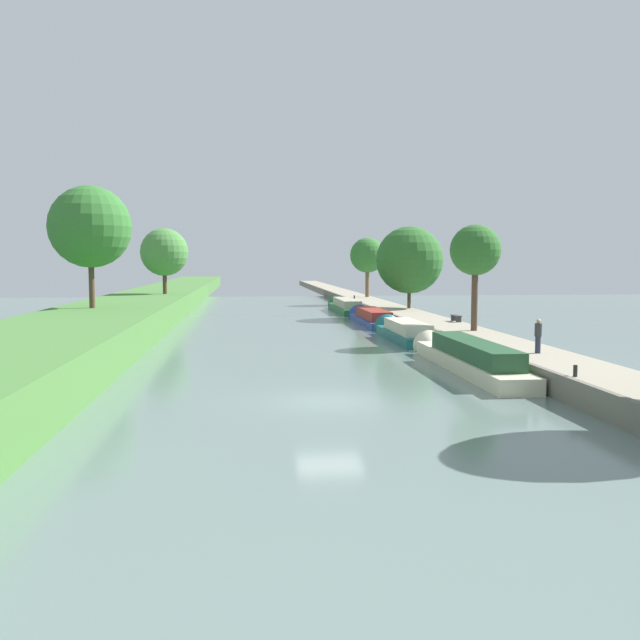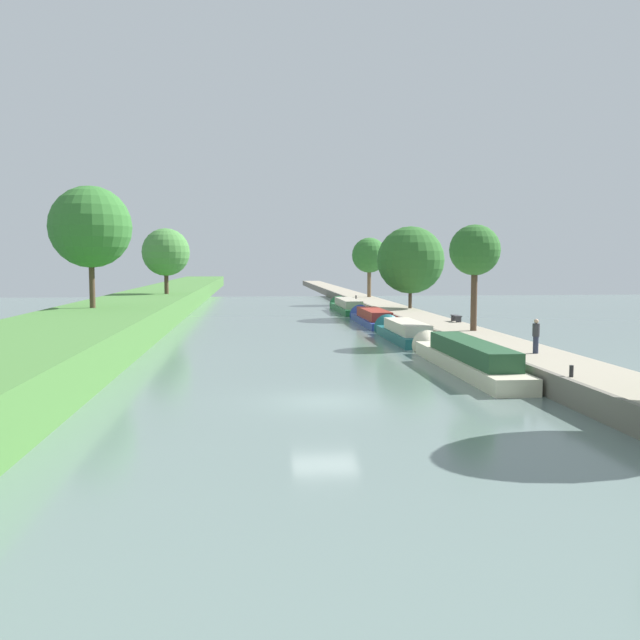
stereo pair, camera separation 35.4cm
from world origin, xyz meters
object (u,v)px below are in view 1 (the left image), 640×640
person_walking (538,335)px  mooring_bollard_far (354,297)px  narrowboat_cream (466,357)px  narrowboat_green (345,306)px  mooring_bollard_near (575,371)px  narrowboat_blue (370,318)px  narrowboat_teal (402,332)px  park_bench (456,317)px

person_walking → mooring_bollard_far: 47.67m
narrowboat_cream → narrowboat_green: bearing=90.5°
person_walking → mooring_bollard_near: bearing=-102.0°
narrowboat_blue → narrowboat_green: size_ratio=0.87×
narrowboat_teal → mooring_bollard_far: mooring_bollard_far is taller
narrowboat_blue → mooring_bollard_far: 20.93m
narrowboat_blue → person_walking: 27.05m
person_walking → mooring_bollard_far: bearing=91.7°
mooring_bollard_near → narrowboat_teal: bearing=94.8°
person_walking → narrowboat_blue: bearing=97.0°
narrowboat_teal → mooring_bollard_near: mooring_bollard_near is taller
mooring_bollard_near → narrowboat_cream: bearing=101.8°
narrowboat_blue → mooring_bollard_far: (1.89, 20.83, 0.66)m
narrowboat_blue → person_walking: (3.30, -26.82, 1.31)m
narrowboat_cream → mooring_bollard_far: (1.68, 46.22, 0.55)m
mooring_bollard_near → mooring_bollard_far: (0.00, 54.27, 0.00)m
person_walking → narrowboat_green: bearing=94.7°
narrowboat_blue → person_walking: bearing=-83.0°
mooring_bollard_near → mooring_bollard_far: 54.27m
narrowboat_cream → mooring_bollard_far: narrowboat_cream is taller
narrowboat_green → mooring_bollard_near: narrowboat_green is taller
narrowboat_blue → mooring_bollard_far: size_ratio=27.41×
narrowboat_teal → person_walking: person_walking is taller
narrowboat_cream → narrowboat_teal: narrowboat_cream is taller
narrowboat_cream → narrowboat_teal: 13.37m
person_walking → mooring_bollard_near: person_walking is taller
narrowboat_teal → person_walking: (3.22, -14.80, 1.30)m
mooring_bollard_far → narrowboat_green: bearing=-107.9°
person_walking → narrowboat_teal: bearing=102.3°
narrowboat_teal → person_walking: bearing=-77.7°
narrowboat_teal → narrowboat_green: size_ratio=0.78×
park_bench → narrowboat_cream: bearing=-105.7°
narrowboat_green → park_bench: bearing=-78.7°
narrowboat_teal → park_bench: (4.58, 2.54, 0.78)m
park_bench → narrowboat_blue: bearing=116.2°
person_walking → mooring_bollard_near: size_ratio=3.69×
narrowboat_cream → person_walking: person_walking is taller
narrowboat_cream → narrowboat_blue: 25.38m
mooring_bollard_far → park_bench: bearing=-84.8°
narrowboat_green → mooring_bollard_near: (2.01, -48.05, 0.62)m
narrowboat_teal → narrowboat_blue: bearing=90.4°
narrowboat_blue → mooring_bollard_near: 33.50m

